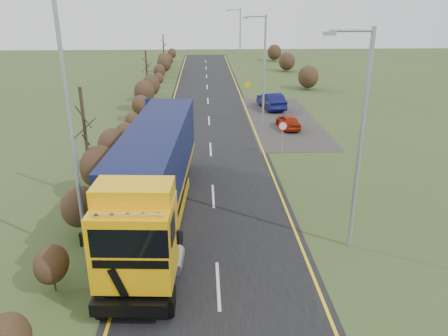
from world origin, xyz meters
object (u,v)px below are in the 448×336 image
car_red_hatchback (288,122)px  car_blue_sedan (271,101)px  lorry (155,170)px  speed_sign (283,131)px  streetlight_near (359,135)px

car_red_hatchback → car_blue_sedan: size_ratio=0.73×
car_red_hatchback → car_blue_sedan: bearing=-92.3°
lorry → speed_sign: lorry is taller
car_blue_sedan → streetlight_near: (-0.49, -25.69, 4.25)m
car_blue_sedan → speed_sign: speed_sign is taller
lorry → car_blue_sedan: lorry is taller
car_blue_sedan → streetlight_near: streetlight_near is taller
lorry → streetlight_near: (8.48, -3.04, 2.54)m
lorry → speed_sign: size_ratio=6.53×
streetlight_near → speed_sign: streetlight_near is taller
streetlight_near → speed_sign: bearing=94.0°
streetlight_near → lorry: bearing=160.3°
lorry → speed_sign: (7.66, 8.83, -0.78)m
lorry → streetlight_near: 9.36m
lorry → speed_sign: 11.72m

